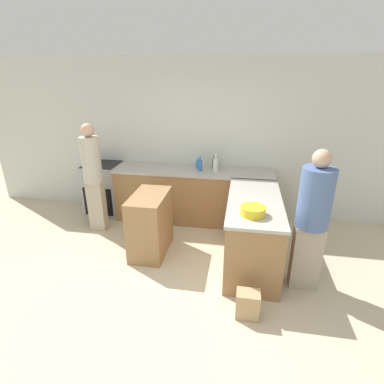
{
  "coord_description": "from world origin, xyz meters",
  "views": [
    {
      "loc": [
        0.8,
        -2.59,
        2.44
      ],
      "look_at": [
        0.17,
        1.03,
        0.97
      ],
      "focal_mm": 28.0,
      "sensor_mm": 36.0,
      "label": 1
    }
  ],
  "objects_px": {
    "person_at_peninsula": "(312,218)",
    "mixing_bowl": "(253,211)",
    "person_by_range": "(93,174)",
    "paper_bag": "(248,304)",
    "dish_soap_bottle": "(198,164)",
    "island_table": "(150,224)",
    "water_bottle_blue": "(200,165)",
    "range_oven": "(105,188)",
    "olive_oil_bottle": "(214,163)",
    "vinegar_bottle_clear": "(215,165)"
  },
  "relations": [
    {
      "from": "mixing_bowl",
      "to": "water_bottle_blue",
      "type": "xyz_separation_m",
      "value": [
        -0.83,
        1.54,
        0.04
      ]
    },
    {
      "from": "island_table",
      "to": "olive_oil_bottle",
      "type": "bearing_deg",
      "value": 58.77
    },
    {
      "from": "person_by_range",
      "to": "person_at_peninsula",
      "type": "height_order",
      "value": "person_by_range"
    },
    {
      "from": "olive_oil_bottle",
      "to": "paper_bag",
      "type": "relative_size",
      "value": 0.69
    },
    {
      "from": "water_bottle_blue",
      "to": "island_table",
      "type": "bearing_deg",
      "value": -117.03
    },
    {
      "from": "water_bottle_blue",
      "to": "vinegar_bottle_clear",
      "type": "bearing_deg",
      "value": -10.05
    },
    {
      "from": "island_table",
      "to": "dish_soap_bottle",
      "type": "distance_m",
      "value": 1.43
    },
    {
      "from": "person_at_peninsula",
      "to": "vinegar_bottle_clear",
      "type": "bearing_deg",
      "value": 130.36
    },
    {
      "from": "range_oven",
      "to": "mixing_bowl",
      "type": "distance_m",
      "value": 3.11
    },
    {
      "from": "range_oven",
      "to": "person_by_range",
      "type": "height_order",
      "value": "person_by_range"
    },
    {
      "from": "water_bottle_blue",
      "to": "person_by_range",
      "type": "bearing_deg",
      "value": -159.8
    },
    {
      "from": "person_by_range",
      "to": "paper_bag",
      "type": "xyz_separation_m",
      "value": [
        2.43,
        -1.54,
        -0.81
      ]
    },
    {
      "from": "island_table",
      "to": "water_bottle_blue",
      "type": "xyz_separation_m",
      "value": [
        0.55,
        1.08,
        0.58
      ]
    },
    {
      "from": "water_bottle_blue",
      "to": "paper_bag",
      "type": "height_order",
      "value": "water_bottle_blue"
    },
    {
      "from": "mixing_bowl",
      "to": "olive_oil_bottle",
      "type": "height_order",
      "value": "olive_oil_bottle"
    },
    {
      "from": "person_by_range",
      "to": "range_oven",
      "type": "bearing_deg",
      "value": 104.65
    },
    {
      "from": "mixing_bowl",
      "to": "paper_bag",
      "type": "relative_size",
      "value": 0.94
    },
    {
      "from": "range_oven",
      "to": "person_at_peninsula",
      "type": "relative_size",
      "value": 0.55
    },
    {
      "from": "dish_soap_bottle",
      "to": "person_by_range",
      "type": "distance_m",
      "value": 1.71
    },
    {
      "from": "mixing_bowl",
      "to": "paper_bag",
      "type": "xyz_separation_m",
      "value": [
        -0.0,
        -0.59,
        -0.82
      ]
    },
    {
      "from": "island_table",
      "to": "vinegar_bottle_clear",
      "type": "height_order",
      "value": "vinegar_bottle_clear"
    },
    {
      "from": "water_bottle_blue",
      "to": "person_by_range",
      "type": "relative_size",
      "value": 0.14
    },
    {
      "from": "water_bottle_blue",
      "to": "person_by_range",
      "type": "distance_m",
      "value": 1.71
    },
    {
      "from": "range_oven",
      "to": "person_at_peninsula",
      "type": "height_order",
      "value": "person_at_peninsula"
    },
    {
      "from": "island_table",
      "to": "mixing_bowl",
      "type": "relative_size",
      "value": 3.09
    },
    {
      "from": "person_by_range",
      "to": "paper_bag",
      "type": "height_order",
      "value": "person_by_range"
    },
    {
      "from": "mixing_bowl",
      "to": "water_bottle_blue",
      "type": "relative_size",
      "value": 1.17
    },
    {
      "from": "person_at_peninsula",
      "to": "mixing_bowl",
      "type": "bearing_deg",
      "value": -176.76
    },
    {
      "from": "olive_oil_bottle",
      "to": "paper_bag",
      "type": "xyz_separation_m",
      "value": [
        0.61,
        -2.32,
        -0.85
      ]
    },
    {
      "from": "olive_oil_bottle",
      "to": "water_bottle_blue",
      "type": "bearing_deg",
      "value": -139.23
    },
    {
      "from": "olive_oil_bottle",
      "to": "paper_bag",
      "type": "distance_m",
      "value": 2.55
    },
    {
      "from": "dish_soap_bottle",
      "to": "person_at_peninsula",
      "type": "height_order",
      "value": "person_at_peninsula"
    },
    {
      "from": "mixing_bowl",
      "to": "olive_oil_bottle",
      "type": "relative_size",
      "value": 1.35
    },
    {
      "from": "dish_soap_bottle",
      "to": "vinegar_bottle_clear",
      "type": "height_order",
      "value": "vinegar_bottle_clear"
    },
    {
      "from": "dish_soap_bottle",
      "to": "person_by_range",
      "type": "bearing_deg",
      "value": -154.61
    },
    {
      "from": "dish_soap_bottle",
      "to": "mixing_bowl",
      "type": "bearing_deg",
      "value": -62.02
    },
    {
      "from": "olive_oil_bottle",
      "to": "person_by_range",
      "type": "distance_m",
      "value": 1.98
    },
    {
      "from": "olive_oil_bottle",
      "to": "vinegar_bottle_clear",
      "type": "relative_size",
      "value": 0.67
    },
    {
      "from": "range_oven",
      "to": "olive_oil_bottle",
      "type": "height_order",
      "value": "olive_oil_bottle"
    },
    {
      "from": "dish_soap_bottle",
      "to": "paper_bag",
      "type": "bearing_deg",
      "value": -68.63
    },
    {
      "from": "paper_bag",
      "to": "water_bottle_blue",
      "type": "bearing_deg",
      "value": 111.3
    },
    {
      "from": "dish_soap_bottle",
      "to": "person_at_peninsula",
      "type": "xyz_separation_m",
      "value": [
        1.55,
        -1.64,
        -0.07
      ]
    },
    {
      "from": "mixing_bowl",
      "to": "vinegar_bottle_clear",
      "type": "height_order",
      "value": "vinegar_bottle_clear"
    },
    {
      "from": "vinegar_bottle_clear",
      "to": "person_at_peninsula",
      "type": "bearing_deg",
      "value": -49.64
    },
    {
      "from": "dish_soap_bottle",
      "to": "person_by_range",
      "type": "height_order",
      "value": "person_by_range"
    },
    {
      "from": "person_by_range",
      "to": "person_at_peninsula",
      "type": "relative_size",
      "value": 1.02
    },
    {
      "from": "dish_soap_bottle",
      "to": "person_at_peninsula",
      "type": "distance_m",
      "value": 2.26
    },
    {
      "from": "olive_oil_bottle",
      "to": "range_oven",
      "type": "bearing_deg",
      "value": -176.48
    },
    {
      "from": "water_bottle_blue",
      "to": "person_by_range",
      "type": "xyz_separation_m",
      "value": [
        -1.6,
        -0.59,
        -0.05
      ]
    },
    {
      "from": "range_oven",
      "to": "paper_bag",
      "type": "height_order",
      "value": "range_oven"
    }
  ]
}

